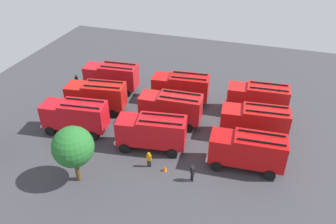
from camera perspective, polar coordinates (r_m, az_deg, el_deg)
name	(u,v)px	position (r m, az deg, el deg)	size (l,w,h in m)	color
ground_plane	(168,122)	(38.94, 0.00, -1.73)	(55.63, 55.63, 0.00)	#38383D
fire_truck_0	(258,98)	(40.85, 15.11, 2.39)	(7.34, 3.12, 3.88)	red
fire_truck_1	(181,87)	(41.82, 2.22, 4.34)	(7.40, 3.32, 3.88)	red
fire_truck_2	(112,76)	(45.09, -9.64, 6.12)	(7.38, 3.23, 3.88)	red
fire_truck_3	(255,121)	(36.49, 14.62, -1.50)	(7.39, 3.28, 3.88)	red
fire_truck_4	(171,107)	(37.64, 0.51, 0.85)	(7.31, 3.03, 3.88)	red
fire_truck_5	(97,95)	(40.81, -12.15, 2.79)	(7.48, 3.59, 3.88)	red
fire_truck_6	(248,150)	(32.36, 13.47, -6.31)	(7.33, 3.09, 3.88)	red
fire_truck_7	(152,131)	(33.87, -2.78, -3.29)	(7.47, 3.57, 3.88)	red
fire_truck_8	(75,115)	(37.63, -15.60, -0.52)	(7.45, 3.49, 3.88)	red
firefighter_0	(125,78)	(47.03, -7.35, 5.84)	(0.42, 0.48, 1.68)	black
firefighter_1	(192,172)	(30.93, 4.18, -10.27)	(0.46, 0.47, 1.80)	black
firefighter_2	(89,89)	(45.04, -13.46, 3.83)	(0.38, 0.48, 1.63)	black
firefighter_3	(149,159)	(32.40, -3.28, -8.06)	(0.45, 0.30, 1.66)	black
firefighter_4	(76,80)	(47.75, -15.41, 5.27)	(0.27, 0.43, 1.63)	black
tree_0	(73,147)	(30.25, -15.97, -5.78)	(3.70, 3.70, 5.73)	brown
traffic_cone_0	(93,121)	(39.55, -12.79, -1.53)	(0.41, 0.41, 0.59)	#F2600C
traffic_cone_1	(165,168)	(32.28, -0.55, -9.62)	(0.44, 0.44, 0.63)	#F2600C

